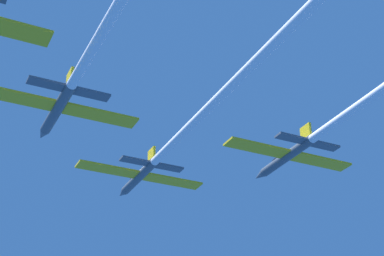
{
  "coord_description": "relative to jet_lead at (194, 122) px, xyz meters",
  "views": [
    {
      "loc": [
        -32.17,
        -87.78,
        -39.84
      ],
      "look_at": [
        0.21,
        -20.17,
        -0.02
      ],
      "focal_mm": 59.18,
      "sensor_mm": 36.0,
      "label": 1
    }
  ],
  "objects": [
    {
      "name": "jet_lead",
      "position": [
        0.0,
        0.0,
        0.0
      ],
      "size": [
        20.78,
        69.54,
        3.44
      ],
      "color": "#4C5660"
    },
    {
      "name": "jet_right_wing",
      "position": [
        16.87,
        -18.01,
        -0.27
      ],
      "size": [
        20.78,
        71.52,
        3.44
      ],
      "color": "#4C5660"
    },
    {
      "name": "jet_left_wing",
      "position": [
        -17.76,
        -16.26,
        -0.55
      ],
      "size": [
        20.78,
        68.04,
        3.44
      ],
      "color": "#4C5660"
    }
  ]
}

